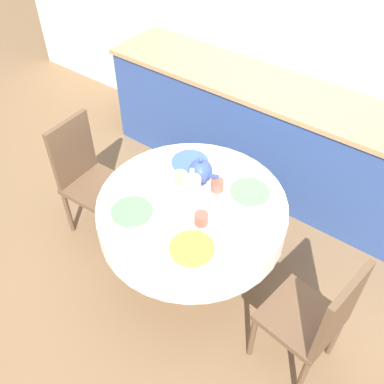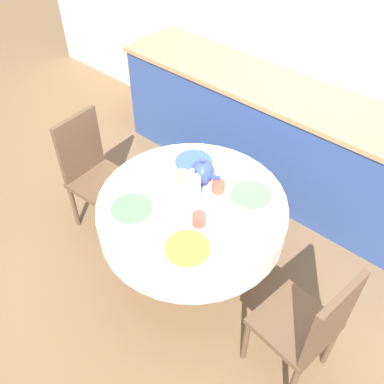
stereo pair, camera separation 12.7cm
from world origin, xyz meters
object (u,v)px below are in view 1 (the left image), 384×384
coffee_carafe (192,187)px  teapot (201,171)px  chair_left (316,318)px  chair_right (87,174)px

coffee_carafe → teapot: coffee_carafe is taller
coffee_carafe → chair_left: bearing=-7.8°
chair_right → coffee_carafe: (0.94, 0.06, 0.35)m
chair_left → chair_right: size_ratio=1.00×
coffee_carafe → chair_right: bearing=-176.4°
teapot → coffee_carafe: bearing=-70.7°
chair_right → teapot: (0.87, 0.23, 0.32)m
coffee_carafe → teapot: (-0.06, 0.17, -0.03)m
chair_left → coffee_carafe: 1.01m
chair_left → teapot: bearing=80.8°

